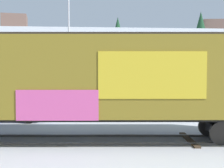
% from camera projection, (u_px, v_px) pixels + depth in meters
% --- Properties ---
extents(ground_plane, '(260.00, 260.00, 0.00)m').
position_uv_depth(ground_plane, '(69.00, 141.00, 12.09)').
color(ground_plane, '#B2B5BC').
extents(track, '(59.94, 6.19, 0.08)m').
position_uv_depth(track, '(72.00, 140.00, 12.14)').
color(track, '#4C4742').
rests_on(track, ground_plane).
extents(freight_car, '(17.70, 4.42, 4.42)m').
position_uv_depth(freight_car, '(86.00, 78.00, 12.01)').
color(freight_car, olive).
rests_on(freight_car, ground_plane).
extents(flagpole, '(1.56, 0.65, 9.35)m').
position_uv_depth(flagpole, '(65.00, 26.00, 20.89)').
color(flagpole, silver).
rests_on(flagpole, ground_plane).
extents(hillside, '(150.33, 35.32, 15.32)m').
position_uv_depth(hillside, '(85.00, 60.00, 70.80)').
color(hillside, silver).
rests_on(hillside, ground_plane).
extents(parked_car_blue, '(4.70, 2.26, 1.75)m').
position_uv_depth(parked_car_blue, '(5.00, 106.00, 16.83)').
color(parked_car_blue, navy).
rests_on(parked_car_blue, ground_plane).
extents(parked_car_white, '(4.81, 2.60, 1.72)m').
position_uv_depth(parked_car_white, '(121.00, 103.00, 18.16)').
color(parked_car_white, silver).
rests_on(parked_car_white, ground_plane).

